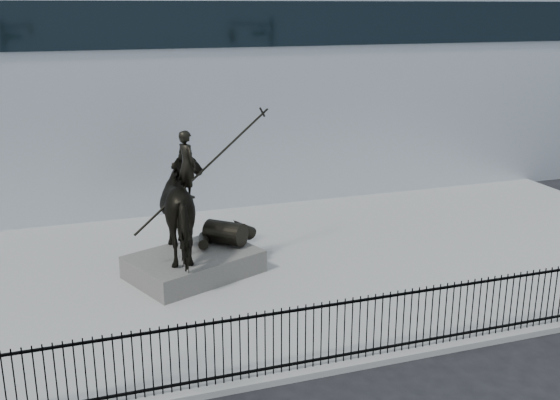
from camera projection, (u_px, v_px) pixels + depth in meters
name	position (u px, v px, depth m)	size (l,w,h in m)	color
plaza	(242.00, 271.00, 19.40)	(30.00, 12.00, 0.15)	#959693
building	(164.00, 77.00, 29.94)	(44.00, 14.00, 9.00)	#B4BAC4
picket_fence	(314.00, 335.00, 13.95)	(22.10, 0.10, 1.50)	black
statue_plinth	(194.00, 264.00, 18.89)	(3.49, 2.40, 0.65)	#53504C
equestrian_statue	(194.00, 208.00, 18.45)	(4.16, 3.45, 3.79)	black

